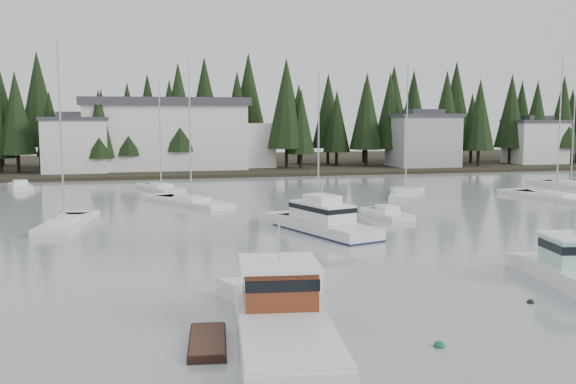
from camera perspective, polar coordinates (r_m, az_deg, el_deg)
name	(u,v)px	position (r m, az deg, el deg)	size (l,w,h in m)	color
ground	(432,374)	(22.59, 12.68, -15.50)	(260.00, 260.00, 0.00)	gray
far_shore_land	(191,165)	(116.44, -8.61, 2.43)	(240.00, 54.00, 1.00)	black
conifer_treeline	(197,169)	(105.51, -8.12, 2.00)	(200.00, 22.00, 20.00)	black
house_west	(76,144)	(98.22, -18.33, 4.11)	(9.54, 7.42, 8.75)	silver
house_east_a	(423,139)	(106.91, 11.91, 4.62)	(10.60, 8.48, 9.25)	#999EA0
house_east_b	(535,141)	(119.59, 21.11, 4.28)	(9.54, 7.42, 8.25)	silver
harbor_inn	(179,135)	(101.34, -9.66, 5.06)	(29.50, 11.50, 10.90)	silver
lobster_boat_brown	(280,324)	(25.11, -0.72, -11.62)	(6.10, 10.68, 5.11)	silver
cabin_cruiser_center	(324,224)	(47.32, 3.25, -2.85)	(6.10, 10.42, 4.28)	silver
sailboat_0	(65,226)	(52.64, -19.24, -2.86)	(3.94, 9.10, 14.83)	silver
sailboat_1	(161,190)	(75.72, -11.20, 0.19)	(5.26, 8.75, 13.39)	silver
sailboat_2	(191,204)	(63.00, -8.60, -1.06)	(7.73, 10.48, 14.56)	silver
sailboat_3	(318,211)	(57.86, 2.70, -1.68)	(6.17, 9.37, 13.14)	silver
sailboat_6	(571,187)	(84.65, 23.82, 0.40)	(3.65, 10.09, 11.63)	silver
sailboat_9	(405,196)	(69.60, 10.39, -0.35)	(6.31, 8.69, 14.64)	silver
sailboat_10	(556,199)	(71.50, 22.72, -0.59)	(4.71, 11.00, 14.80)	silver
runabout_1	(388,216)	(55.00, 8.85, -2.12)	(2.80, 5.78, 1.42)	silver
runabout_3	(21,188)	(82.41, -22.67, 0.35)	(3.74, 6.11, 1.42)	silver
mooring_buoy_green	(439,347)	(25.07, 13.29, -13.24)	(0.44, 0.44, 0.44)	#145933
mooring_buoy_dark	(530,303)	(31.80, 20.75, -9.21)	(0.36, 0.36, 0.36)	black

